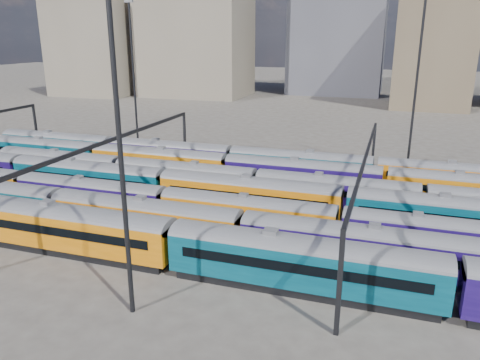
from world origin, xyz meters
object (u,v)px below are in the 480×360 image
(rake_1, at_px, (144,214))
(rake_2, at_px, (164,200))
(rake_0, at_px, (173,239))
(mast_2, at_px, (119,130))

(rake_1, height_order, rake_2, rake_1)
(rake_0, distance_m, mast_2, 13.06)
(rake_2, distance_m, mast_2, 21.36)
(rake_2, bearing_deg, mast_2, -70.75)
(rake_0, relative_size, rake_2, 1.19)
(rake_1, xyz_separation_m, mast_2, (5.61, -12.00, 11.29))
(rake_2, bearing_deg, rake_0, -58.88)
(rake_1, bearing_deg, rake_2, 93.72)
(rake_0, relative_size, rake_1, 1.32)
(rake_0, bearing_deg, rake_1, 138.80)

